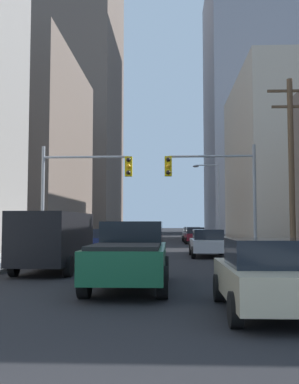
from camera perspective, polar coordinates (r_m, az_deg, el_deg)
sidewalk_left at (r=54.17m, az=-5.87°, el=-5.93°), size 3.59×160.00×0.15m
sidewalk_right at (r=53.87m, az=8.67°, el=-5.92°), size 3.59×160.00×0.15m
pickup_truck_green at (r=12.99m, az=-2.49°, el=-8.03°), size 2.20×5.41×1.90m
cargo_van_black at (r=17.69m, az=-12.08°, el=-5.75°), size 2.16×5.26×2.26m
sedan_beige at (r=9.62m, az=14.89°, el=-10.24°), size 1.95×4.21×1.52m
sedan_silver at (r=25.31m, az=7.42°, el=-6.45°), size 1.95×4.20×1.52m
sedan_navy at (r=28.84m, az=-6.35°, el=-6.17°), size 1.95×4.21×1.52m
sedan_grey at (r=47.04m, az=5.39°, el=-5.37°), size 1.95×4.26×1.52m
sedan_maroon at (r=41.82m, az=5.80°, el=-5.52°), size 1.95×4.25×1.52m
traffic_signal_near_left at (r=24.09m, az=-8.58°, el=1.35°), size 4.88×0.44×6.00m
traffic_signal_near_right at (r=23.74m, az=8.29°, el=1.42°), size 4.79×0.44×6.00m
utility_pole_right at (r=23.11m, az=17.62°, el=3.46°), size 2.20×0.28×9.04m
street_lamp_right at (r=41.86m, az=8.29°, el=-0.33°), size 2.48×0.32×7.50m
building_left_far_tower at (r=99.24m, az=-10.05°, el=15.79°), size 19.59×27.77×70.98m
building_right_far_highrise at (r=99.23m, az=13.58°, el=10.78°), size 20.81×27.09×54.22m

